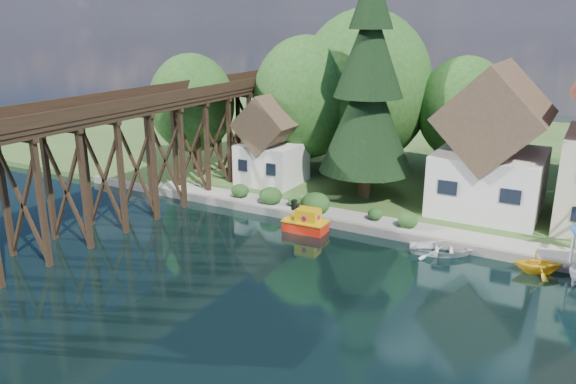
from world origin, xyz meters
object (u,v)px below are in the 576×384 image
Objects in this scene: shed at (272,145)px; boat_yellow at (538,261)px; trestle_bridge at (153,142)px; tugboat at (306,222)px; boat_white_a at (441,248)px; house_left at (492,150)px; conifer at (368,89)px.

boat_yellow is (22.63, -7.49, -3.10)m from shed.
tugboat is at bearing 5.49° from trestle_bridge.
tugboat reaches higher than boat_white_a.
shed is at bearing 133.05° from tugboat.
house_left reaches higher than trestle_bridge.
trestle_bridge is 22.56m from boat_white_a.
shed is 24.04m from boat_yellow.
house_left reaches higher than shed.
shed is 2.50× the size of tugboat.
house_left is (23.00, 10.83, -0.21)m from trestle_bridge.
boat_white_a is at bearing -41.79° from conifer.
house_left reaches higher than boat_white_a.
conifer is at bearing -170.18° from house_left.
house_left is 1.40× the size of shed.
shed is at bearing 179.31° from conifer.
house_left is 2.76× the size of boat_white_a.
conifer is at bearing 81.87° from tugboat.
shed is at bearing 50.59° from boat_yellow.
house_left reaches higher than tugboat.
tugboat is at bearing -98.13° from conifer.
boat_yellow is (4.63, -8.99, -4.41)m from house_left.
trestle_bridge is at bearing 72.71° from boat_yellow.
boat_yellow reaches higher than boat_white_a.
trestle_bridge is at bearing 78.14° from boat_white_a.
conifer is 11.79m from tugboat.
house_left is 3.97× the size of boat_yellow.
boat_white_a is (16.93, -7.44, -3.41)m from shed.
trestle_bridge is 2.43× the size of conifer.
conifer is (13.73, 9.22, 3.89)m from trestle_bridge.
boat_yellow is at bearing -62.75° from house_left.
conifer is 17.90m from boat_yellow.
boat_white_a is (9.35, 0.68, -0.25)m from tugboat.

